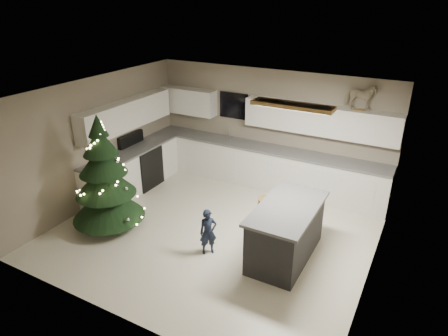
{
  "coord_description": "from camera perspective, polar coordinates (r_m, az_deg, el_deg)",
  "views": [
    {
      "loc": [
        3.18,
        -5.49,
        4.11
      ],
      "look_at": [
        0.0,
        0.35,
        1.15
      ],
      "focal_mm": 32.0,
      "sensor_mm": 36.0,
      "label": 1
    }
  ],
  "objects": [
    {
      "name": "cabinetry",
      "position": [
        8.89,
        -1.15,
        1.83
      ],
      "size": [
        5.5,
        3.2,
        2.0
      ],
      "color": "white",
      "rests_on": "ground_plane"
    },
    {
      "name": "toddler",
      "position": [
        6.78,
        -2.28,
        -9.12
      ],
      "size": [
        0.35,
        0.35,
        0.82
      ],
      "primitive_type": "imported",
      "rotation": [
        0.0,
        0.0,
        0.77
      ],
      "color": "#1D2A3C",
      "rests_on": "ground_plane"
    },
    {
      "name": "room_shell",
      "position": [
        6.77,
        -1.24,
        3.55
      ],
      "size": [
        5.52,
        5.02,
        2.61
      ],
      "color": "gray",
      "rests_on": "ground_plane"
    },
    {
      "name": "island",
      "position": [
        6.74,
        8.85,
        -8.97
      ],
      "size": [
        0.9,
        1.7,
        0.95
      ],
      "color": "black",
      "rests_on": "ground_plane"
    },
    {
      "name": "ground_plane",
      "position": [
        7.57,
        -1.28,
        -8.94
      ],
      "size": [
        5.5,
        5.5,
        0.0
      ],
      "primitive_type": "plane",
      "color": "beige"
    },
    {
      "name": "rocking_horse",
      "position": [
        8.14,
        18.91,
        9.6
      ],
      "size": [
        0.61,
        0.35,
        0.51
      ],
      "rotation": [
        0.0,
        0.0,
        1.71
      ],
      "color": "olive",
      "rests_on": "cabinetry"
    },
    {
      "name": "bar_stool",
      "position": [
        7.33,
        6.24,
        -5.59
      ],
      "size": [
        0.35,
        0.35,
        0.68
      ],
      "rotation": [
        0.0,
        0.0,
        0.02
      ],
      "color": "olive",
      "rests_on": "ground_plane"
    },
    {
      "name": "christmas_tree",
      "position": [
        7.6,
        -16.61,
        -2.06
      ],
      "size": [
        1.38,
        1.33,
        2.2
      ],
      "rotation": [
        0.0,
        0.0,
        -0.23
      ],
      "color": "#3F2816",
      "rests_on": "ground_plane"
    }
  ]
}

